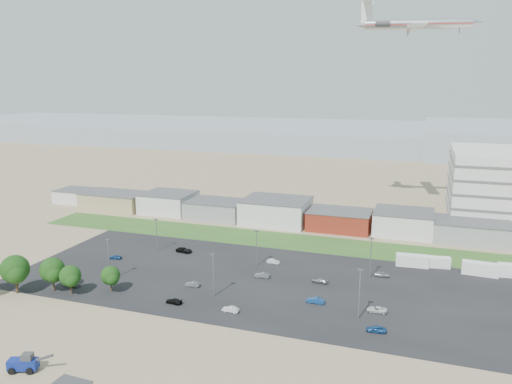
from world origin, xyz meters
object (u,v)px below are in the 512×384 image
at_px(parked_car_8, 382,274).
at_px(parked_car_3, 174,301).
at_px(parked_car_5, 116,257).
at_px(parked_car_12, 319,281).
at_px(parked_car_10, 73,284).
at_px(parked_car_11, 273,261).
at_px(parked_car_0, 377,310).
at_px(airliner, 418,24).
at_px(parked_car_7, 262,275).
at_px(box_trailer_a, 412,261).
at_px(parked_car_13, 230,309).
at_px(parked_car_2, 376,329).
at_px(parked_car_9, 184,250).
at_px(telehandler, 23,362).
at_px(parked_car_4, 192,284).
at_px(parked_car_1, 315,300).

bearing_deg(parked_car_8, parked_car_3, 122.53).
distance_m(parked_car_5, parked_car_12, 56.07).
distance_m(parked_car_10, parked_car_12, 58.39).
relative_size(parked_car_3, parked_car_11, 1.10).
height_order(parked_car_0, parked_car_8, parked_car_8).
xyz_separation_m(airliner, parked_car_7, (-30.57, -73.50, -65.70)).
distance_m(box_trailer_a, parked_car_13, 53.39).
distance_m(parked_car_2, parked_car_12, 25.43).
bearing_deg(parked_car_13, parked_car_7, -178.94).
height_order(parked_car_9, parked_car_10, parked_car_9).
distance_m(box_trailer_a, airliner, 84.02).
bearing_deg(parked_car_10, parked_car_5, 7.39).
height_order(telehandler, parked_car_0, telehandler).
bearing_deg(telehandler, parked_car_12, 35.20).
bearing_deg(parked_car_7, parked_car_3, -38.32).
bearing_deg(parked_car_7, parked_car_8, 105.15).
xyz_separation_m(parked_car_9, parked_car_12, (40.88, -9.59, -0.08)).
xyz_separation_m(telehandler, parked_car_9, (-2.09, 62.46, -0.92)).
bearing_deg(parked_car_13, airliner, 163.76).
xyz_separation_m(parked_car_3, parked_car_4, (-0.30, 9.73, 0.03)).
bearing_deg(parked_car_12, parked_car_10, -61.93).
distance_m(parked_car_2, parked_car_8, 29.24).
bearing_deg(parked_car_7, parked_car_2, 52.19).
relative_size(parked_car_1, parked_car_3, 1.05).
bearing_deg(parked_car_4, parked_car_1, 84.64).
bearing_deg(parked_car_7, parked_car_4, -57.23).
bearing_deg(box_trailer_a, parked_car_7, -153.58).
relative_size(parked_car_2, parked_car_9, 0.81).
bearing_deg(parked_car_0, parked_car_13, -74.37).
relative_size(parked_car_1, parked_car_2, 1.04).
xyz_separation_m(parked_car_4, parked_car_13, (13.45, -9.56, 0.01)).
bearing_deg(parked_car_13, parked_car_8, 139.01).
xyz_separation_m(airliner, parked_car_2, (-1.20, -92.62, -65.67)).
bearing_deg(parked_car_13, parked_car_3, -87.25).
bearing_deg(airliner, parked_car_9, -140.94).
xyz_separation_m(box_trailer_a, parked_car_10, (-75.19, -39.68, -0.95)).
bearing_deg(parked_car_7, parked_car_5, -94.49).
bearing_deg(parked_car_8, parked_car_10, 109.61).
distance_m(parked_car_8, parked_car_13, 41.35).
distance_m(airliner, parked_car_5, 122.55).
xyz_separation_m(parked_car_1, parked_car_9, (-42.36, 20.97, 0.00)).
xyz_separation_m(parked_car_7, parked_car_9, (-26.81, 10.77, 0.03)).
bearing_deg(parked_car_1, airliner, 171.56).
distance_m(parked_car_1, parked_car_5, 58.40).
bearing_deg(parked_car_2, parked_car_1, -127.65).
relative_size(parked_car_12, parked_car_13, 1.10).
distance_m(parked_car_5, parked_car_7, 41.98).
relative_size(airliner, parked_car_8, 11.35).
bearing_deg(parked_car_11, parked_car_3, 158.17).
xyz_separation_m(telehandler, parked_car_8, (52.59, 61.77, -0.95)).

